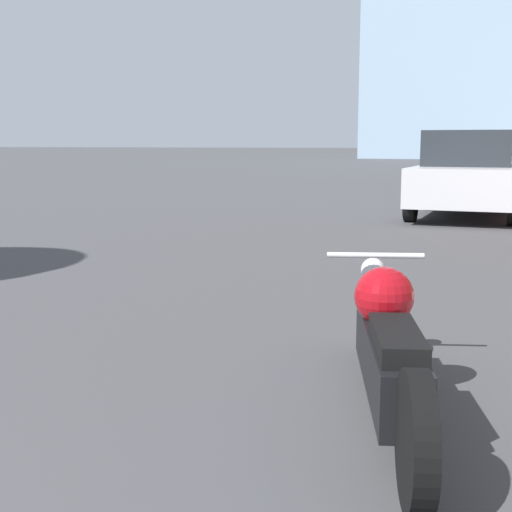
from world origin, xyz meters
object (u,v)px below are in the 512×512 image
object	(u,v)px
parked_car_silver	(469,175)
parked_car_red	(501,156)
motorcycle	(388,347)
parked_car_blue	(495,161)

from	to	relation	value
parked_car_silver	parked_car_red	xyz separation A→B (m)	(0.17, 23.15, -0.04)
motorcycle	parked_car_silver	distance (m)	10.93
parked_car_blue	parked_car_red	distance (m)	12.92
parked_car_blue	parked_car_red	world-z (taller)	parked_car_blue
parked_car_silver	motorcycle	bearing A→B (deg)	-87.02
motorcycle	parked_car_red	size ratio (longest dim) A/B	0.61
motorcycle	parked_car_silver	world-z (taller)	parked_car_silver
parked_car_silver	parked_car_red	world-z (taller)	parked_car_silver
motorcycle	parked_car_blue	world-z (taller)	parked_car_blue
motorcycle	parked_car_red	xyz separation A→B (m)	(-0.09, 34.07, 0.42)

